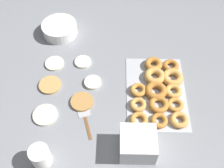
% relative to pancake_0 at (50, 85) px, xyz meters
% --- Properties ---
extents(ground_plane, '(3.00, 3.00, 0.00)m').
position_rel_pancake_0_xyz_m(ground_plane, '(0.01, -0.22, -0.01)').
color(ground_plane, gray).
extents(pancake_0, '(0.12, 0.12, 0.01)m').
position_rel_pancake_0_xyz_m(pancake_0, '(0.00, 0.00, 0.00)').
color(pancake_0, tan).
rests_on(pancake_0, ground_plane).
extents(pancake_1, '(0.12, 0.12, 0.01)m').
position_rel_pancake_0_xyz_m(pancake_1, '(-0.18, -0.00, -0.00)').
color(pancake_1, beige).
rests_on(pancake_1, ground_plane).
extents(pancake_2, '(0.11, 0.11, 0.01)m').
position_rel_pancake_0_xyz_m(pancake_2, '(-0.10, -0.17, 0.00)').
color(pancake_2, '#B27F42').
rests_on(pancake_2, ground_plane).
extents(pancake_3, '(0.10, 0.10, 0.01)m').
position_rel_pancake_0_xyz_m(pancake_3, '(0.15, -0.00, -0.00)').
color(pancake_3, beige).
rests_on(pancake_3, ground_plane).
extents(pancake_4, '(0.09, 0.09, 0.02)m').
position_rel_pancake_0_xyz_m(pancake_4, '(0.02, -0.22, 0.00)').
color(pancake_4, silver).
rests_on(pancake_4, ground_plane).
extents(pancake_5, '(0.09, 0.09, 0.01)m').
position_rel_pancake_0_xyz_m(pancake_5, '(0.16, -0.16, -0.00)').
color(pancake_5, silver).
rests_on(pancake_5, ground_plane).
extents(donut_tray, '(0.45, 0.30, 0.04)m').
position_rel_pancake_0_xyz_m(donut_tray, '(-0.03, -0.56, 0.01)').
color(donut_tray, '#ADAFB5').
rests_on(donut_tray, ground_plane).
extents(batter_bowl, '(0.21, 0.21, 0.07)m').
position_rel_pancake_0_xyz_m(batter_bowl, '(0.39, -0.00, 0.03)').
color(batter_bowl, white).
rests_on(batter_bowl, ground_plane).
extents(container_stack, '(0.14, 0.16, 0.12)m').
position_rel_pancake_0_xyz_m(container_stack, '(-0.34, -0.44, 0.05)').
color(container_stack, white).
rests_on(container_stack, ground_plane).
extents(paper_cup, '(0.09, 0.09, 0.10)m').
position_rel_pancake_0_xyz_m(paper_cup, '(-0.40, -0.03, 0.04)').
color(paper_cup, white).
rests_on(paper_cup, ground_plane).
extents(spatula, '(0.23, 0.10, 0.01)m').
position_rel_pancake_0_xyz_m(spatula, '(-0.16, -0.19, -0.00)').
color(spatula, brown).
rests_on(spatula, ground_plane).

